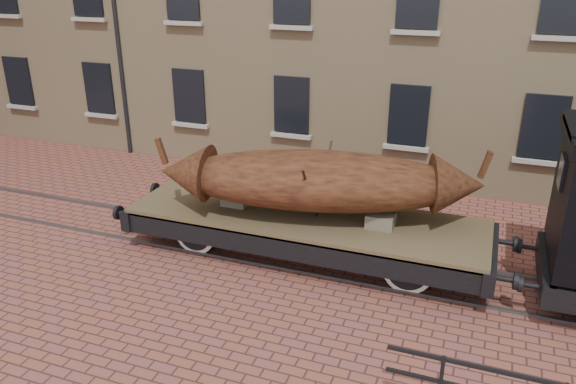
% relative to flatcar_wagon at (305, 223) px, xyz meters
% --- Properties ---
extents(ground, '(90.00, 90.00, 0.00)m').
position_rel_flatcar_wagon_xyz_m(ground, '(0.37, 0.00, -0.83)').
color(ground, brown).
extents(rail_track, '(30.00, 1.52, 0.06)m').
position_rel_flatcar_wagon_xyz_m(rail_track, '(0.37, 0.00, -0.80)').
color(rail_track, '#59595E').
rests_on(rail_track, ground).
extents(flatcar_wagon, '(8.84, 2.40, 1.33)m').
position_rel_flatcar_wagon_xyz_m(flatcar_wagon, '(0.00, 0.00, 0.00)').
color(flatcar_wagon, '#4B402A').
rests_on(flatcar_wagon, ground).
extents(iron_boat, '(6.98, 3.24, 1.66)m').
position_rel_flatcar_wagon_xyz_m(iron_boat, '(0.26, 0.00, 1.06)').
color(iron_boat, brown).
rests_on(iron_boat, flatcar_wagon).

